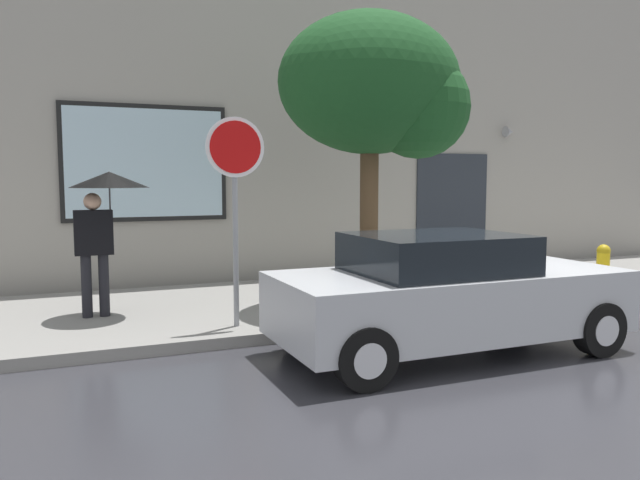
% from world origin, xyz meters
% --- Properties ---
extents(ground_plane, '(60.00, 60.00, 0.00)m').
position_xyz_m(ground_plane, '(0.00, 0.00, 0.00)').
color(ground_plane, '#333338').
extents(sidewalk, '(20.00, 4.00, 0.15)m').
position_xyz_m(sidewalk, '(0.00, 3.00, 0.07)').
color(sidewalk, gray).
rests_on(sidewalk, ground).
extents(building_facade, '(20.00, 0.67, 7.00)m').
position_xyz_m(building_facade, '(-0.02, 5.50, 3.49)').
color(building_facade, '#9E998E').
rests_on(building_facade, ground).
extents(parked_car, '(4.15, 1.84, 1.42)m').
position_xyz_m(parked_car, '(-0.35, -0.15, 0.70)').
color(parked_car, '#B7BABF').
rests_on(parked_car, ground).
extents(fire_hydrant, '(0.30, 0.44, 0.76)m').
position_xyz_m(fire_hydrant, '(4.27, 1.84, 0.52)').
color(fire_hydrant, yellow).
rests_on(fire_hydrant, sidewalk).
extents(pedestrian_with_umbrella, '(1.07, 1.07, 2.00)m').
position_xyz_m(pedestrian_with_umbrella, '(-3.94, 2.82, 1.76)').
color(pedestrian_with_umbrella, black).
rests_on(pedestrian_with_umbrella, sidewalk).
extents(street_tree, '(2.79, 2.37, 4.37)m').
position_xyz_m(street_tree, '(-0.04, 2.14, 3.37)').
color(street_tree, '#4C3823').
rests_on(street_tree, sidewalk).
extents(stop_sign, '(0.76, 0.10, 2.68)m').
position_xyz_m(stop_sign, '(-2.44, 1.51, 2.04)').
color(stop_sign, gray).
rests_on(stop_sign, sidewalk).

